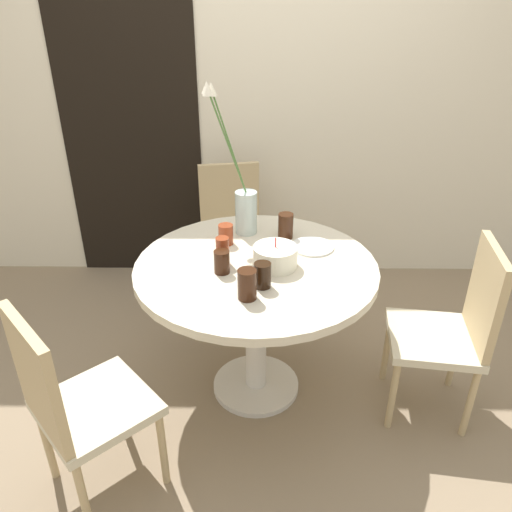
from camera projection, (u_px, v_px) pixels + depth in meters
name	position (u px, v px, depth m)	size (l,w,h in m)	color
ground_plane	(256.00, 387.00, 2.62)	(16.00, 16.00, 0.00)	#89755B
wall_back	(258.00, 87.00, 3.14)	(8.00, 0.05, 2.60)	beige
doorway_panel	(131.00, 131.00, 3.26)	(0.90, 0.01, 2.05)	black
dining_table	(256.00, 288.00, 2.33)	(1.11, 1.11, 0.74)	beige
chair_right_flank	(232.00, 228.00, 3.18)	(0.47, 0.47, 0.89)	beige
chair_near_front	(73.00, 401.00, 1.85)	(0.57, 0.57, 0.89)	beige
chair_left_flank	(454.00, 325.00, 2.26)	(0.45, 0.45, 0.89)	beige
birthday_cake	(275.00, 257.00, 2.23)	(0.20, 0.20, 0.14)	white
flower_vase	(241.00, 195.00, 2.47)	(0.25, 0.15, 0.74)	#B2C6C1
side_plate	(312.00, 247.00, 2.41)	(0.21, 0.21, 0.01)	white
drink_glass_0	(226.00, 234.00, 2.42)	(0.07, 0.07, 0.10)	maroon
drink_glass_1	(222.00, 262.00, 2.18)	(0.07, 0.07, 0.10)	#33190C
drink_glass_2	(286.00, 226.00, 2.48)	(0.08, 0.08, 0.13)	#33190C
drink_glass_3	(263.00, 275.00, 2.07)	(0.07, 0.07, 0.11)	black
drink_glass_4	(223.00, 251.00, 2.24)	(0.06, 0.06, 0.13)	maroon
drink_glass_5	(247.00, 284.00, 1.99)	(0.08, 0.08, 0.13)	#33190C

